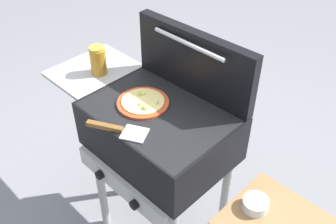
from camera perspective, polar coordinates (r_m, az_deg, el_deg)
grill at (r=1.77m, az=-1.58°, el=-3.29°), size 0.96×0.53×0.90m
grill_lid_open at (r=1.71m, az=3.89°, el=7.38°), size 0.63×0.09×0.30m
pizza_cheese at (r=1.71m, az=-3.73°, el=1.45°), size 0.23×0.23×0.04m
sauce_jar at (r=1.90m, az=-10.44°, el=7.49°), size 0.08×0.08×0.14m
spatula at (r=1.58m, az=-7.58°, el=-2.57°), size 0.26×0.17×0.02m
topping_bowl_near at (r=1.57m, az=12.77°, el=-13.31°), size 0.10×0.10×0.04m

